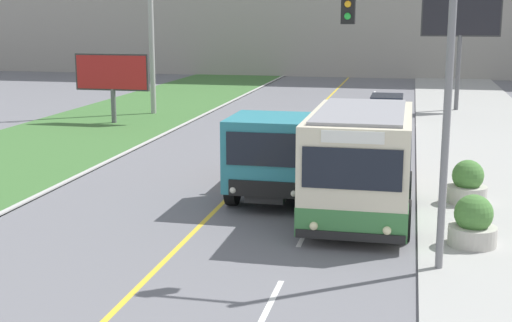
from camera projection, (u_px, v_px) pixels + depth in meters
city_bus at (360, 165)px, 18.67m from camera, size 2.72×5.50×2.95m
dump_truck at (278, 155)px, 21.04m from camera, size 2.50×6.91×2.55m
car_distant at (387, 111)px, 34.81m from camera, size 1.80×4.30×1.45m
utility_pole_far at (150, 1)px, 37.55m from camera, size 1.80×0.28×11.89m
traffic_light_mast at (418, 81)px, 14.49m from camera, size 2.28×0.32×6.37m
billboard_large at (461, 16)px, 38.72m from camera, size 4.24×0.24×6.89m
billboard_small at (112, 74)px, 34.96m from camera, size 3.79×0.24×3.44m
planter_round_near at (473, 223)px, 16.54m from camera, size 1.12×1.12×1.21m
planter_round_second at (467, 184)px, 20.26m from camera, size 1.11×1.11×1.24m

